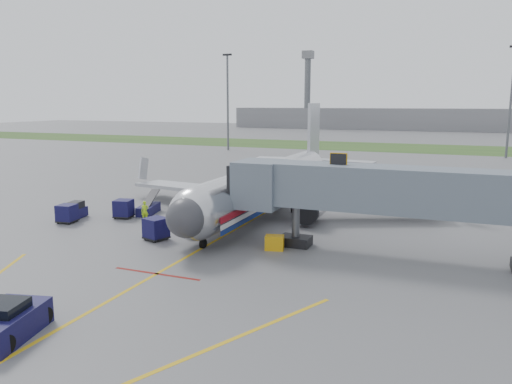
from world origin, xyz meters
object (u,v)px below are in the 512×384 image
at_px(belt_loader, 149,208).
at_px(ramp_worker, 145,211).
at_px(airliner, 268,184).
at_px(pushback_tug, 4,323).
at_px(baggage_tug, 76,211).

height_order(belt_loader, ramp_worker, belt_loader).
relative_size(airliner, pushback_tug, 8.09).
relative_size(belt_loader, ramp_worker, 2.34).
bearing_deg(baggage_tug, belt_loader, 38.49).
relative_size(airliner, ramp_worker, 20.08).
distance_m(airliner, ramp_worker, 11.81).
bearing_deg(pushback_tug, ramp_worker, 108.39).
bearing_deg(belt_loader, baggage_tug, -141.51).
relative_size(airliner, belt_loader, 8.58).
height_order(pushback_tug, belt_loader, belt_loader).
bearing_deg(airliner, belt_loader, -152.21).
bearing_deg(pushback_tug, belt_loader, 109.56).
relative_size(pushback_tug, baggage_tug, 1.90).
bearing_deg(airliner, baggage_tug, -148.35).
xyz_separation_m(airliner, belt_loader, (-10.01, -5.28, -2.16)).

